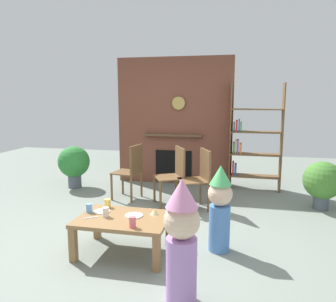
{
  "coord_description": "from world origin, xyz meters",
  "views": [
    {
      "loc": [
        1.0,
        -3.48,
        1.65
      ],
      "look_at": [
        0.15,
        0.4,
        0.99
      ],
      "focal_mm": 34.49,
      "sensor_mm": 36.0,
      "label": 1
    }
  ],
  "objects_px": {
    "paper_cup_near_left": "(133,222)",
    "potted_plant_short": "(74,163)",
    "paper_plate_rear": "(102,211)",
    "child_in_pink": "(220,206)",
    "coffee_table": "(123,223)",
    "paper_cup_near_right": "(106,212)",
    "paper_cup_center": "(108,203)",
    "dining_chair_right": "(199,176)",
    "potted_plant_tall": "(323,181)",
    "dining_chair_middle": "(174,172)",
    "paper_plate_front": "(134,216)",
    "birthday_cake_slice": "(155,212)",
    "paper_cup_far_left": "(89,208)",
    "dining_chair_left": "(131,169)",
    "bookshelf": "(251,142)",
    "child_with_cone_hat": "(182,239)"
  },
  "relations": [
    {
      "from": "paper_cup_near_left",
      "to": "potted_plant_short",
      "type": "bearing_deg",
      "value": 128.44
    },
    {
      "from": "paper_plate_rear",
      "to": "potted_plant_short",
      "type": "relative_size",
      "value": 0.23
    },
    {
      "from": "child_in_pink",
      "to": "paper_plate_rear",
      "type": "bearing_deg",
      "value": -7.94
    },
    {
      "from": "coffee_table",
      "to": "paper_cup_near_right",
      "type": "bearing_deg",
      "value": -172.43
    },
    {
      "from": "paper_cup_center",
      "to": "dining_chair_right",
      "type": "relative_size",
      "value": 0.11
    },
    {
      "from": "potted_plant_tall",
      "to": "dining_chair_middle",
      "type": "bearing_deg",
      "value": -173.28
    },
    {
      "from": "paper_plate_front",
      "to": "dining_chair_right",
      "type": "xyz_separation_m",
      "value": [
        0.51,
        1.51,
        0.11
      ]
    },
    {
      "from": "potted_plant_short",
      "to": "birthday_cake_slice",
      "type": "bearing_deg",
      "value": -45.06
    },
    {
      "from": "paper_cup_near_left",
      "to": "paper_plate_front",
      "type": "distance_m",
      "value": 0.3
    },
    {
      "from": "paper_cup_far_left",
      "to": "potted_plant_tall",
      "type": "height_order",
      "value": "potted_plant_tall"
    },
    {
      "from": "paper_plate_front",
      "to": "dining_chair_left",
      "type": "height_order",
      "value": "dining_chair_left"
    },
    {
      "from": "child_in_pink",
      "to": "paper_cup_near_left",
      "type": "bearing_deg",
      "value": 16.63
    },
    {
      "from": "bookshelf",
      "to": "paper_plate_front",
      "type": "relative_size",
      "value": 9.94
    },
    {
      "from": "dining_chair_middle",
      "to": "potted_plant_short",
      "type": "distance_m",
      "value": 2.07
    },
    {
      "from": "paper_cup_near_left",
      "to": "paper_cup_far_left",
      "type": "relative_size",
      "value": 1.1
    },
    {
      "from": "paper_cup_center",
      "to": "child_with_cone_hat",
      "type": "distance_m",
      "value": 1.43
    },
    {
      "from": "paper_cup_near_right",
      "to": "potted_plant_tall",
      "type": "height_order",
      "value": "potted_plant_tall"
    },
    {
      "from": "coffee_table",
      "to": "birthday_cake_slice",
      "type": "distance_m",
      "value": 0.35
    },
    {
      "from": "paper_cup_far_left",
      "to": "paper_cup_center",
      "type": "bearing_deg",
      "value": 57.34
    },
    {
      "from": "paper_cup_far_left",
      "to": "dining_chair_middle",
      "type": "height_order",
      "value": "dining_chair_middle"
    },
    {
      "from": "child_with_cone_hat",
      "to": "dining_chair_left",
      "type": "relative_size",
      "value": 1.16
    },
    {
      "from": "coffee_table",
      "to": "paper_cup_center",
      "type": "height_order",
      "value": "paper_cup_center"
    },
    {
      "from": "paper_cup_near_right",
      "to": "child_with_cone_hat",
      "type": "relative_size",
      "value": 0.1
    },
    {
      "from": "potted_plant_tall",
      "to": "potted_plant_short",
      "type": "height_order",
      "value": "potted_plant_short"
    },
    {
      "from": "dining_chair_left",
      "to": "potted_plant_tall",
      "type": "bearing_deg",
      "value": -167.9
    },
    {
      "from": "paper_cup_near_left",
      "to": "paper_cup_center",
      "type": "relative_size",
      "value": 1.13
    },
    {
      "from": "bookshelf",
      "to": "paper_cup_far_left",
      "type": "xyz_separation_m",
      "value": [
        -1.81,
        -2.74,
        -0.43
      ]
    },
    {
      "from": "paper_plate_front",
      "to": "bookshelf",
      "type": "bearing_deg",
      "value": 64.86
    },
    {
      "from": "paper_cup_center",
      "to": "birthday_cake_slice",
      "type": "xyz_separation_m",
      "value": [
        0.59,
        -0.11,
        -0.02
      ]
    },
    {
      "from": "paper_cup_near_right",
      "to": "dining_chair_left",
      "type": "xyz_separation_m",
      "value": [
        -0.33,
        1.83,
        0.06
      ]
    },
    {
      "from": "coffee_table",
      "to": "paper_cup_near_left",
      "type": "distance_m",
      "value": 0.32
    },
    {
      "from": "paper_plate_rear",
      "to": "paper_cup_center",
      "type": "bearing_deg",
      "value": 90.34
    },
    {
      "from": "paper_plate_front",
      "to": "paper_cup_far_left",
      "type": "bearing_deg",
      "value": 179.39
    },
    {
      "from": "coffee_table",
      "to": "child_in_pink",
      "type": "relative_size",
      "value": 1.02
    },
    {
      "from": "coffee_table",
      "to": "child_in_pink",
      "type": "distance_m",
      "value": 1.05
    },
    {
      "from": "bookshelf",
      "to": "paper_plate_rear",
      "type": "distance_m",
      "value": 3.21
    },
    {
      "from": "paper_cup_far_left",
      "to": "dining_chair_left",
      "type": "height_order",
      "value": "dining_chair_left"
    },
    {
      "from": "paper_plate_front",
      "to": "birthday_cake_slice",
      "type": "relative_size",
      "value": 1.91
    },
    {
      "from": "coffee_table",
      "to": "paper_plate_front",
      "type": "relative_size",
      "value": 5.04
    },
    {
      "from": "paper_plate_front",
      "to": "paper_cup_center",
      "type": "bearing_deg",
      "value": 151.69
    },
    {
      "from": "paper_cup_near_left",
      "to": "potted_plant_short",
      "type": "xyz_separation_m",
      "value": [
        -1.96,
        2.47,
        0.01
      ]
    },
    {
      "from": "child_with_cone_hat",
      "to": "potted_plant_tall",
      "type": "xyz_separation_m",
      "value": [
        1.65,
        2.66,
        -0.13
      ]
    },
    {
      "from": "child_in_pink",
      "to": "potted_plant_tall",
      "type": "bearing_deg",
      "value": -146.01
    },
    {
      "from": "bookshelf",
      "to": "potted_plant_tall",
      "type": "bearing_deg",
      "value": -40.09
    },
    {
      "from": "paper_cup_far_left",
      "to": "child_in_pink",
      "type": "relative_size",
      "value": 0.1
    },
    {
      "from": "paper_cup_near_left",
      "to": "paper_plate_rear",
      "type": "bearing_deg",
      "value": 144.11
    },
    {
      "from": "paper_plate_front",
      "to": "paper_cup_near_right",
      "type": "bearing_deg",
      "value": -164.4
    },
    {
      "from": "coffee_table",
      "to": "birthday_cake_slice",
      "type": "xyz_separation_m",
      "value": [
        0.3,
        0.15,
        0.09
      ]
    },
    {
      "from": "child_with_cone_hat",
      "to": "potted_plant_short",
      "type": "bearing_deg",
      "value": -5.85
    },
    {
      "from": "paper_plate_rear",
      "to": "dining_chair_right",
      "type": "distance_m",
      "value": 1.72
    }
  ]
}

